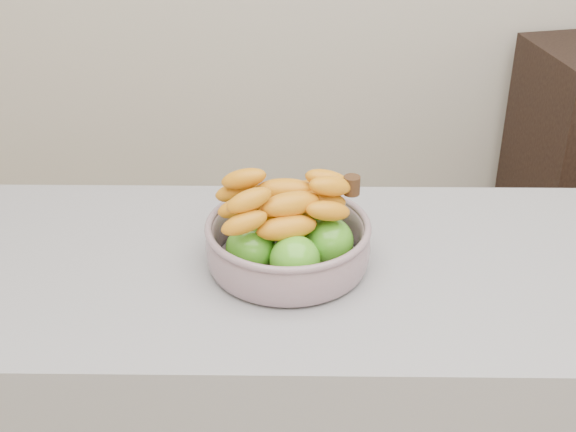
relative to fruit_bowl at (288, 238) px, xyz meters
name	(u,v)px	position (x,y,z in m)	size (l,w,h in m)	color
fruit_bowl	(288,238)	(0.00, 0.00, 0.00)	(0.29, 0.29, 0.17)	#96A7B4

